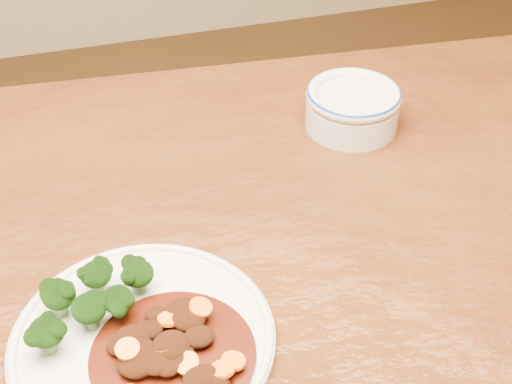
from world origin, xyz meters
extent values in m
cube|color=#4F2B0E|center=(0.00, 0.00, 0.73)|extent=(1.57, 1.02, 0.04)
cylinder|color=silver|center=(-0.02, -0.05, 0.76)|extent=(0.25, 0.25, 0.01)
torus|color=silver|center=(-0.02, -0.05, 0.76)|extent=(0.25, 0.25, 0.01)
cylinder|color=#5E914B|center=(-0.10, -0.04, 0.77)|extent=(0.01, 0.01, 0.01)
ellipsoid|color=black|center=(-0.10, -0.04, 0.79)|extent=(0.03, 0.03, 0.03)
cylinder|color=#5E914B|center=(-0.04, -0.02, 0.77)|extent=(0.01, 0.01, 0.01)
ellipsoid|color=black|center=(-0.04, -0.02, 0.79)|extent=(0.03, 0.03, 0.02)
cylinder|color=#5E914B|center=(-0.09, 0.00, 0.77)|extent=(0.01, 0.01, 0.01)
ellipsoid|color=black|center=(-0.09, 0.00, 0.79)|extent=(0.03, 0.03, 0.03)
cylinder|color=#5E914B|center=(-0.05, 0.02, 0.77)|extent=(0.01, 0.01, 0.01)
ellipsoid|color=black|center=(-0.05, 0.02, 0.79)|extent=(0.03, 0.03, 0.02)
cylinder|color=#5E914B|center=(-0.01, 0.01, 0.77)|extent=(0.01, 0.01, 0.01)
ellipsoid|color=black|center=(-0.01, 0.01, 0.79)|extent=(0.03, 0.03, 0.02)
cylinder|color=#5E914B|center=(-0.06, -0.03, 0.77)|extent=(0.01, 0.01, 0.01)
ellipsoid|color=black|center=(-0.06, -0.03, 0.79)|extent=(0.03, 0.03, 0.03)
cylinder|color=#3E0F06|center=(0.00, -0.08, 0.76)|extent=(0.15, 0.15, 0.00)
ellipsoid|color=black|center=(0.03, -0.13, 0.77)|extent=(0.02, 0.02, 0.01)
ellipsoid|color=black|center=(0.02, -0.12, 0.77)|extent=(0.04, 0.03, 0.02)
ellipsoid|color=black|center=(0.03, -0.05, 0.77)|extent=(0.03, 0.02, 0.01)
ellipsoid|color=black|center=(-0.01, -0.09, 0.77)|extent=(0.03, 0.02, 0.01)
ellipsoid|color=black|center=(-0.03, -0.08, 0.77)|extent=(0.03, 0.03, 0.01)
ellipsoid|color=black|center=(-0.03, -0.06, 0.77)|extent=(0.04, 0.03, 0.02)
ellipsoid|color=black|center=(0.01, -0.09, 0.77)|extent=(0.03, 0.03, 0.01)
ellipsoid|color=black|center=(-0.01, -0.03, 0.77)|extent=(0.02, 0.02, 0.01)
ellipsoid|color=black|center=(-0.02, -0.09, 0.77)|extent=(0.03, 0.03, 0.02)
ellipsoid|color=black|center=(-0.04, -0.06, 0.77)|extent=(0.03, 0.03, 0.01)
ellipsoid|color=black|center=(-0.03, -0.09, 0.77)|extent=(0.03, 0.03, 0.02)
ellipsoid|color=black|center=(-0.01, -0.05, 0.77)|extent=(0.03, 0.02, 0.01)
ellipsoid|color=black|center=(-0.01, -0.10, 0.77)|extent=(0.02, 0.02, 0.01)
ellipsoid|color=black|center=(0.02, -0.03, 0.77)|extent=(0.02, 0.02, 0.01)
ellipsoid|color=black|center=(0.02, -0.05, 0.77)|extent=(0.03, 0.03, 0.02)
ellipsoid|color=black|center=(0.03, -0.08, 0.77)|extent=(0.03, 0.02, 0.01)
ellipsoid|color=black|center=(0.00, -0.09, 0.77)|extent=(0.02, 0.02, 0.01)
ellipsoid|color=black|center=(0.02, -0.04, 0.77)|extent=(0.03, 0.02, 0.01)
ellipsoid|color=black|center=(0.00, -0.08, 0.78)|extent=(0.04, 0.03, 0.02)
cylinder|color=orange|center=(0.04, -0.05, 0.78)|extent=(0.03, 0.03, 0.01)
cylinder|color=orange|center=(0.00, -0.08, 0.78)|extent=(0.03, 0.02, 0.01)
cylinder|color=orange|center=(-0.04, -0.08, 0.78)|extent=(0.02, 0.02, 0.01)
cylinder|color=orange|center=(0.04, -0.12, 0.78)|extent=(0.03, 0.03, 0.01)
cylinder|color=orange|center=(0.05, -0.11, 0.77)|extent=(0.03, 0.03, 0.01)
cylinder|color=orange|center=(0.01, -0.05, 0.77)|extent=(0.03, 0.03, 0.01)
cylinder|color=orange|center=(0.01, -0.10, 0.77)|extent=(0.03, 0.03, 0.01)
cylinder|color=beige|center=(0.30, 0.23, 0.77)|extent=(0.12, 0.12, 0.04)
cylinder|color=silver|center=(0.30, 0.23, 0.79)|extent=(0.09, 0.09, 0.01)
torus|color=beige|center=(0.30, 0.23, 0.80)|extent=(0.12, 0.12, 0.02)
torus|color=navy|center=(0.30, 0.23, 0.80)|extent=(0.12, 0.12, 0.01)
camera|label=1|loc=(-0.04, -0.49, 1.29)|focal=50.00mm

